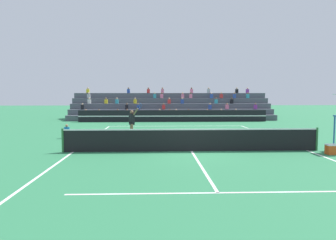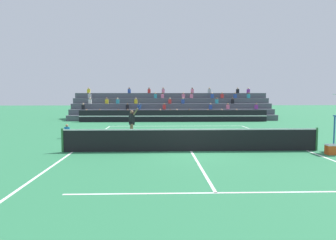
{
  "view_description": "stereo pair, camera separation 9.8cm",
  "coord_description": "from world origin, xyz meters",
  "px_view_note": "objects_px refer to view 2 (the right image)",
  "views": [
    {
      "loc": [
        -1.69,
        -15.07,
        2.69
      ],
      "look_at": [
        -0.93,
        4.62,
        1.1
      ],
      "focal_mm": 35.0,
      "sensor_mm": 36.0,
      "label": 1
    },
    {
      "loc": [
        -1.59,
        -15.07,
        2.69
      ],
      "look_at": [
        -0.93,
        4.62,
        1.1
      ],
      "focal_mm": 35.0,
      "sensor_mm": 36.0,
      "label": 2
    }
  ],
  "objects_px": {
    "tennis_ball": "(172,130)",
    "tennis_player": "(132,123)",
    "equipment_cooler": "(332,149)",
    "ball_kid_courtside": "(67,133)"
  },
  "relations": [
    {
      "from": "ball_kid_courtside",
      "to": "equipment_cooler",
      "type": "bearing_deg",
      "value": -23.71
    },
    {
      "from": "tennis_ball",
      "to": "tennis_player",
      "type": "bearing_deg",
      "value": -119.05
    },
    {
      "from": "ball_kid_courtside",
      "to": "equipment_cooler",
      "type": "height_order",
      "value": "ball_kid_courtside"
    },
    {
      "from": "tennis_player",
      "to": "tennis_ball",
      "type": "xyz_separation_m",
      "value": [
        2.59,
        4.66,
        -0.94
      ]
    },
    {
      "from": "tennis_player",
      "to": "ball_kid_courtside",
      "type": "bearing_deg",
      "value": 173.3
    },
    {
      "from": "equipment_cooler",
      "to": "ball_kid_courtside",
      "type": "bearing_deg",
      "value": 156.29
    },
    {
      "from": "tennis_player",
      "to": "equipment_cooler",
      "type": "bearing_deg",
      "value": -30.01
    },
    {
      "from": "ball_kid_courtside",
      "to": "tennis_player",
      "type": "bearing_deg",
      "value": -6.7
    },
    {
      "from": "tennis_player",
      "to": "tennis_ball",
      "type": "distance_m",
      "value": 5.41
    },
    {
      "from": "ball_kid_courtside",
      "to": "tennis_ball",
      "type": "relative_size",
      "value": 12.43
    }
  ]
}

